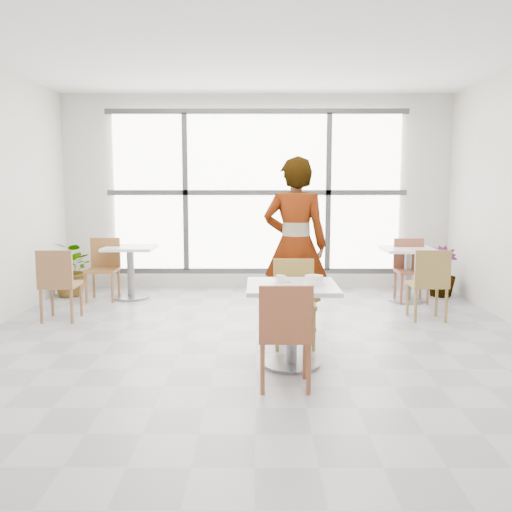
{
  "coord_description": "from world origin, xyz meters",
  "views": [
    {
      "loc": [
        0.02,
        -5.27,
        1.65
      ],
      "look_at": [
        0.0,
        -0.3,
        1.0
      ],
      "focal_mm": 39.42,
      "sensor_mm": 36.0,
      "label": 1
    }
  ],
  "objects_px": {
    "coffee_cup": "(281,279)",
    "plant_right": "(442,271)",
    "chair_near": "(285,329)",
    "bg_chair_right_near": "(429,280)",
    "bg_chair_right_far": "(410,265)",
    "plant_left": "(72,269)",
    "bg_table_right": "(408,267)",
    "main_table": "(292,309)",
    "person": "(295,245)",
    "chair_far": "(294,296)",
    "bg_chair_left_near": "(58,280)",
    "bg_chair_left_far": "(104,264)",
    "oatmeal_bowl": "(314,280)",
    "bg_table_left": "(131,265)"
  },
  "relations": [
    {
      "from": "chair_near",
      "to": "person",
      "type": "relative_size",
      "value": 0.45
    },
    {
      "from": "plant_left",
      "to": "plant_right",
      "type": "distance_m",
      "value": 5.4
    },
    {
      "from": "main_table",
      "to": "bg_table_right",
      "type": "bearing_deg",
      "value": 57.58
    },
    {
      "from": "chair_near",
      "to": "chair_far",
      "type": "xyz_separation_m",
      "value": [
        0.15,
        1.31,
        0.0
      ]
    },
    {
      "from": "bg_table_right",
      "to": "plant_left",
      "type": "bearing_deg",
      "value": 175.88
    },
    {
      "from": "main_table",
      "to": "person",
      "type": "distance_m",
      "value": 1.31
    },
    {
      "from": "main_table",
      "to": "bg_chair_right_far",
      "type": "bearing_deg",
      "value": 57.37
    },
    {
      "from": "chair_far",
      "to": "bg_chair_right_far",
      "type": "xyz_separation_m",
      "value": [
        1.77,
        2.15,
        0.0
      ]
    },
    {
      "from": "oatmeal_bowl",
      "to": "bg_table_left",
      "type": "distance_m",
      "value": 3.81
    },
    {
      "from": "chair_near",
      "to": "plant_left",
      "type": "height_order",
      "value": "chair_near"
    },
    {
      "from": "oatmeal_bowl",
      "to": "plant_left",
      "type": "xyz_separation_m",
      "value": [
        -3.22,
        3.17,
        -0.39
      ]
    },
    {
      "from": "bg_table_left",
      "to": "bg_table_right",
      "type": "height_order",
      "value": "same"
    },
    {
      "from": "chair_near",
      "to": "main_table",
      "type": "bearing_deg",
      "value": -98.22
    },
    {
      "from": "bg_chair_left_near",
      "to": "bg_chair_left_far",
      "type": "bearing_deg",
      "value": -98.2
    },
    {
      "from": "bg_chair_left_far",
      "to": "plant_right",
      "type": "bearing_deg",
      "value": 2.78
    },
    {
      "from": "coffee_cup",
      "to": "oatmeal_bowl",
      "type": "bearing_deg",
      "value": -18.8
    },
    {
      "from": "bg_chair_left_far",
      "to": "oatmeal_bowl",
      "type": "bearing_deg",
      "value": -47.59
    },
    {
      "from": "main_table",
      "to": "bg_chair_right_far",
      "type": "distance_m",
      "value": 3.4
    },
    {
      "from": "bg_table_right",
      "to": "chair_near",
      "type": "bearing_deg",
      "value": -118.75
    },
    {
      "from": "chair_near",
      "to": "oatmeal_bowl",
      "type": "relative_size",
      "value": 4.14
    },
    {
      "from": "chair_far",
      "to": "bg_chair_right_near",
      "type": "distance_m",
      "value": 1.94
    },
    {
      "from": "coffee_cup",
      "to": "bg_chair_left_far",
      "type": "height_order",
      "value": "bg_chair_left_far"
    },
    {
      "from": "bg_chair_right_far",
      "to": "bg_chair_left_near",
      "type": "bearing_deg",
      "value": -164.79
    },
    {
      "from": "bg_chair_left_near",
      "to": "bg_chair_right_far",
      "type": "bearing_deg",
      "value": -164.79
    },
    {
      "from": "bg_table_left",
      "to": "bg_chair_left_far",
      "type": "relative_size",
      "value": 0.86
    },
    {
      "from": "chair_near",
      "to": "chair_far",
      "type": "height_order",
      "value": "same"
    },
    {
      "from": "bg_table_right",
      "to": "bg_chair_left_near",
      "type": "height_order",
      "value": "bg_chair_left_near"
    },
    {
      "from": "coffee_cup",
      "to": "bg_table_right",
      "type": "bearing_deg",
      "value": 55.32
    },
    {
      "from": "chair_near",
      "to": "bg_chair_left_far",
      "type": "bearing_deg",
      "value": -55.83
    },
    {
      "from": "chair_near",
      "to": "bg_table_left",
      "type": "height_order",
      "value": "chair_near"
    },
    {
      "from": "bg_chair_left_near",
      "to": "plant_left",
      "type": "distance_m",
      "value": 1.57
    },
    {
      "from": "bg_chair_left_near",
      "to": "bg_table_left",
      "type": "bearing_deg",
      "value": -112.01
    },
    {
      "from": "plant_left",
      "to": "plant_right",
      "type": "height_order",
      "value": "plant_left"
    },
    {
      "from": "chair_near",
      "to": "person",
      "type": "height_order",
      "value": "person"
    },
    {
      "from": "main_table",
      "to": "plant_left",
      "type": "bearing_deg",
      "value": 133.65
    },
    {
      "from": "bg_table_left",
      "to": "plant_left",
      "type": "distance_m",
      "value": 0.91
    },
    {
      "from": "bg_chair_right_far",
      "to": "plant_right",
      "type": "distance_m",
      "value": 0.64
    },
    {
      "from": "chair_far",
      "to": "person",
      "type": "xyz_separation_m",
      "value": [
        0.04,
        0.52,
        0.47
      ]
    },
    {
      "from": "bg_table_left",
      "to": "bg_chair_left_near",
      "type": "xyz_separation_m",
      "value": [
        -0.55,
        -1.37,
        0.01
      ]
    },
    {
      "from": "main_table",
      "to": "chair_far",
      "type": "relative_size",
      "value": 0.92
    },
    {
      "from": "bg_chair_right_far",
      "to": "chair_far",
      "type": "bearing_deg",
      "value": -129.37
    },
    {
      "from": "chair_far",
      "to": "plant_left",
      "type": "xyz_separation_m",
      "value": [
        -3.09,
        2.46,
        -0.1
      ]
    },
    {
      "from": "bg_chair_left_far",
      "to": "bg_table_right",
      "type": "bearing_deg",
      "value": -1.56
    },
    {
      "from": "plant_left",
      "to": "bg_table_right",
      "type": "bearing_deg",
      "value": -4.12
    },
    {
      "from": "chair_near",
      "to": "bg_chair_right_near",
      "type": "height_order",
      "value": "same"
    },
    {
      "from": "chair_near",
      "to": "bg_chair_right_far",
      "type": "height_order",
      "value": "same"
    },
    {
      "from": "chair_far",
      "to": "bg_chair_right_near",
      "type": "height_order",
      "value": "same"
    },
    {
      "from": "coffee_cup",
      "to": "plant_right",
      "type": "relative_size",
      "value": 0.22
    },
    {
      "from": "chair_far",
      "to": "person",
      "type": "relative_size",
      "value": 0.45
    },
    {
      "from": "oatmeal_bowl",
      "to": "coffee_cup",
      "type": "height_order",
      "value": "oatmeal_bowl"
    }
  ]
}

